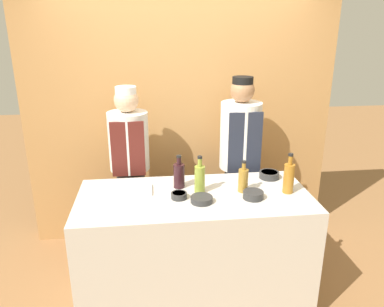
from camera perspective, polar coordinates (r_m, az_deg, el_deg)
The scene contains 14 objects.
ground_plane at distance 3.35m, azimuth 0.34°, elevation -20.68°, with size 14.00×14.00×0.00m, color olive.
cabinet_wall at distance 3.79m, azimuth -1.68°, elevation 4.69°, with size 3.02×0.18×2.40m.
counter at distance 3.08m, azimuth 0.36°, elevation -14.11°, with size 1.77×0.79×0.92m.
sauce_bowl_orange at distance 2.80m, azimuth -1.99°, elevation -6.36°, with size 0.12×0.12×0.05m.
sauce_bowl_red at distance 2.74m, azimuth 1.48°, elevation -6.95°, with size 0.16×0.16×0.04m.
sauce_bowl_brown at distance 3.21m, azimuth 11.68°, elevation -3.15°, with size 0.17×0.17×0.06m.
sauce_bowl_white at distance 2.83m, azimuth 9.31°, elevation -6.17°, with size 0.15×0.15×0.06m.
cutting_board at distance 2.95m, azimuth -10.00°, elevation -5.58°, with size 0.39×0.20×0.02m.
bottle_wine at distance 2.95m, azimuth -1.98°, elevation -3.27°, with size 0.09×0.09×0.27m.
bottle_amber at distance 2.94m, azimuth 14.53°, elevation -3.55°, with size 0.08×0.08×0.32m.
bottle_oil at distance 2.86m, azimuth 1.19°, elevation -3.79°, with size 0.08×0.08×0.29m.
bottle_vinegar at distance 2.90m, azimuth 7.80°, elevation -3.97°, with size 0.08×0.08×0.25m.
chef_left at distance 3.46m, azimuth -9.39°, elevation -2.36°, with size 0.36×0.36×1.65m.
chef_right at distance 3.55m, azimuth 7.22°, elevation -1.16°, with size 0.37×0.37×1.71m.
Camera 1 is at (-0.32, -2.55, 2.15)m, focal length 35.00 mm.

